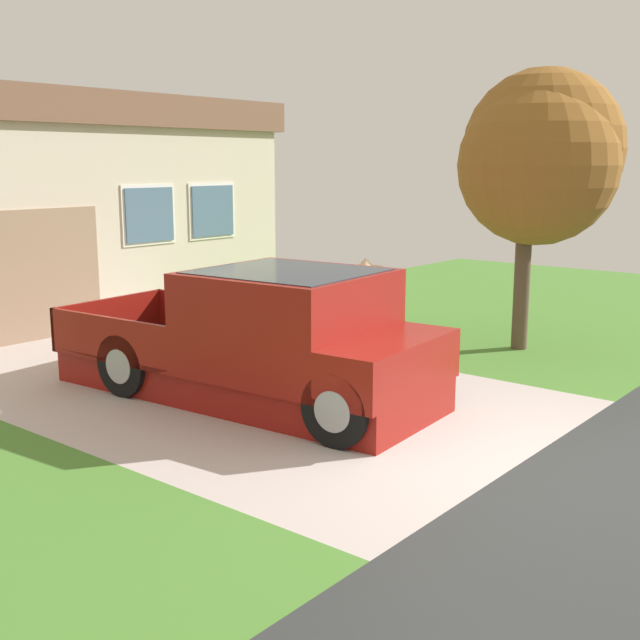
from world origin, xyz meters
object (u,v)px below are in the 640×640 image
pickup_truck (273,342)px  handbag (374,375)px  person_with_hat (365,310)px  front_yard_tree (541,157)px

pickup_truck → handbag: (1.37, -0.55, -0.61)m
pickup_truck → person_with_hat: (1.44, -0.33, 0.23)m
person_with_hat → front_yard_tree: size_ratio=0.39×
pickup_truck → person_with_hat: size_ratio=3.07×
handbag → front_yard_tree: 4.43m
handbag → front_yard_tree: front_yard_tree is taller
person_with_hat → handbag: (-0.07, -0.22, -0.84)m
person_with_hat → handbag: 0.87m
person_with_hat → handbag: bearing=62.4°
pickup_truck → handbag: pickup_truck is taller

